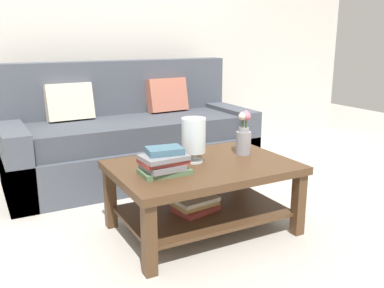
# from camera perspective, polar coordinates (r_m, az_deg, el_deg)

# --- Properties ---
(ground_plane) EXTENTS (10.00, 10.00, 0.00)m
(ground_plane) POSITION_cam_1_polar(r_m,az_deg,el_deg) (3.21, -2.07, -9.09)
(ground_plane) COLOR #B7B2A8
(back_wall) EXTENTS (6.40, 0.12, 2.70)m
(back_wall) POSITION_cam_1_polar(r_m,az_deg,el_deg) (4.49, -11.91, 15.01)
(back_wall) COLOR beige
(back_wall) RESTS_ON ground
(couch) EXTENTS (2.22, 0.90, 1.06)m
(couch) POSITION_cam_1_polar(r_m,az_deg,el_deg) (3.92, -8.38, 0.75)
(couch) COLOR #474C56
(couch) RESTS_ON ground
(coffee_table) EXTENTS (1.17, 0.80, 0.47)m
(coffee_table) POSITION_cam_1_polar(r_m,az_deg,el_deg) (2.79, 1.39, -5.35)
(coffee_table) COLOR #4C331E
(coffee_table) RESTS_ON ground
(book_stack_main) EXTENTS (0.30, 0.23, 0.16)m
(book_stack_main) POSITION_cam_1_polar(r_m,az_deg,el_deg) (2.54, -3.88, -2.45)
(book_stack_main) COLOR #51704C
(book_stack_main) RESTS_ON coffee_table
(glass_hurricane_vase) EXTENTS (0.16, 0.16, 0.30)m
(glass_hurricane_vase) POSITION_cam_1_polar(r_m,az_deg,el_deg) (2.75, 0.22, 1.01)
(glass_hurricane_vase) COLOR silver
(glass_hurricane_vase) RESTS_ON coffee_table
(flower_pitcher) EXTENTS (0.11, 0.11, 0.31)m
(flower_pitcher) POSITION_cam_1_polar(r_m,az_deg,el_deg) (2.97, 7.01, 1.20)
(flower_pitcher) COLOR gray
(flower_pitcher) RESTS_ON coffee_table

